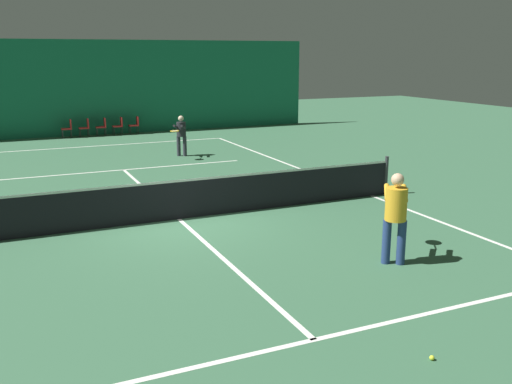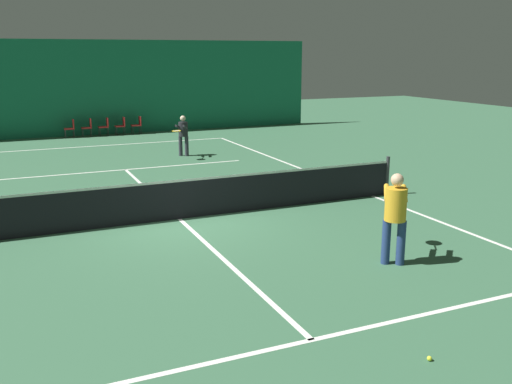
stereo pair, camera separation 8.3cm
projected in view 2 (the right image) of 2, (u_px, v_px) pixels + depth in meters
The scene contains 16 objects.
ground_plane at pixel (179, 219), 13.51m from camera, with size 60.00×60.00×0.00m, color #386647.
backdrop_curtain at pixel (84, 88), 26.70m from camera, with size 23.00×0.12×4.43m.
court_line_baseline_far at pixel (100, 146), 24.08m from camera, with size 11.00×0.10×0.00m.
court_line_service_far at pixel (126, 170), 19.20m from camera, with size 8.25×0.10×0.00m.
court_line_service_near at pixel (312, 340), 7.82m from camera, with size 8.25×0.10×0.00m.
court_line_sideline_right at pixel (373, 196), 15.67m from camera, with size 0.10×23.80×0.00m.
court_line_centre at pixel (179, 219), 13.51m from camera, with size 0.10×12.80×0.00m.
tennis_net at pixel (179, 198), 13.39m from camera, with size 12.00×0.10×1.07m.
player_near at pixel (395, 211), 10.45m from camera, with size 1.08×1.34×1.73m.
player_far at pixel (183, 133), 21.51m from camera, with size 0.96×1.28×1.53m.
courtside_chair_0 at pixel (71, 127), 26.31m from camera, with size 0.44×0.44×0.84m.
courtside_chair_1 at pixel (88, 126), 26.61m from camera, with size 0.44×0.44×0.84m.
courtside_chair_2 at pixel (105, 125), 26.92m from camera, with size 0.44×0.44×0.84m.
courtside_chair_3 at pixel (121, 125), 27.22m from camera, with size 0.44×0.44×0.84m.
courtside_chair_4 at pixel (138, 124), 27.53m from camera, with size 0.44×0.44×0.84m.
tennis_ball at pixel (429, 358), 7.29m from camera, with size 0.07×0.07×0.07m.
Camera 2 is at (-3.58, -12.60, 3.84)m, focal length 40.00 mm.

